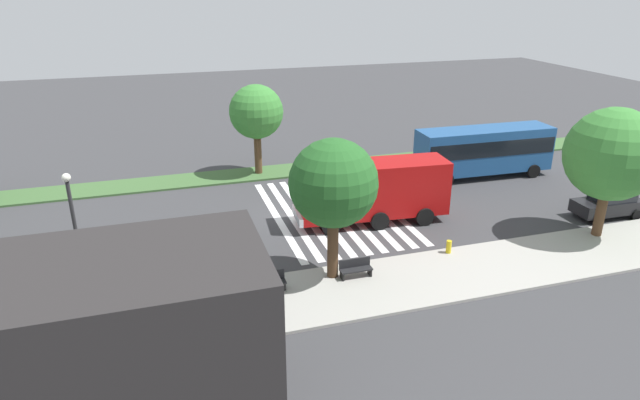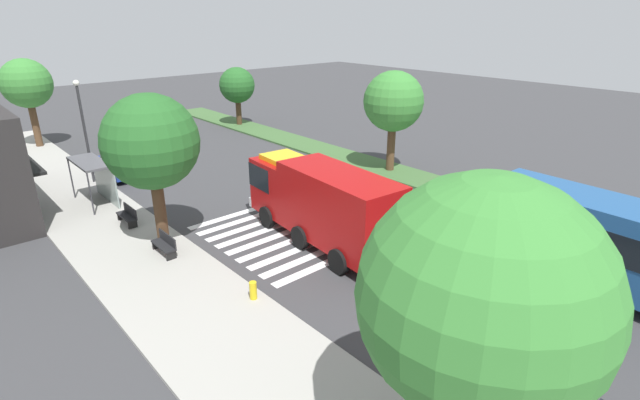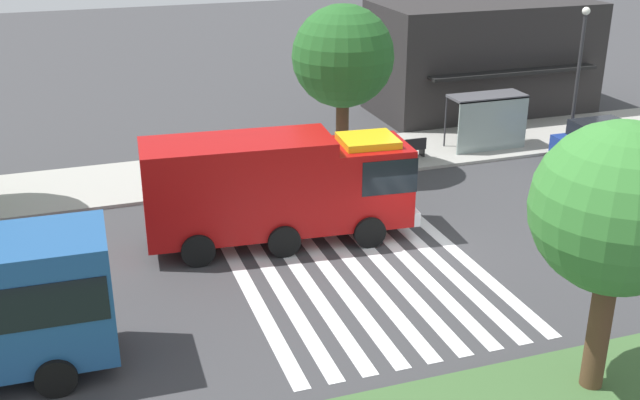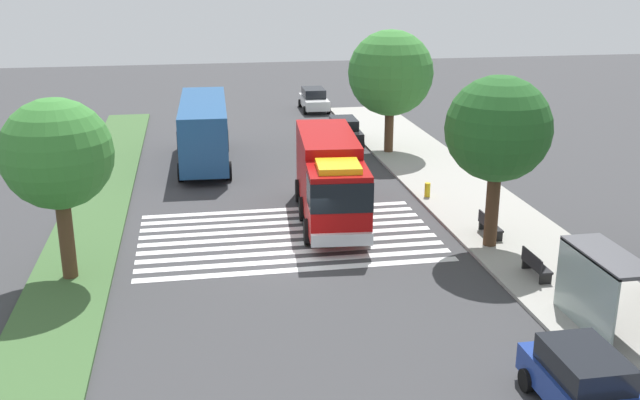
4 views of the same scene
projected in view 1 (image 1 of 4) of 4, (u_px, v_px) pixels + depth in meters
The scene contains 17 objects.
ground_plane at pixel (298, 216), 34.43m from camera, with size 120.00×120.00×0.00m, color #38383A.
sidewalk at pixel (350, 290), 26.06m from camera, with size 60.00×4.89×0.14m, color #9E9B93.
median_strip at pixel (269, 173), 41.91m from camera, with size 60.00×3.00×0.14m, color #3D6033.
crosswalk at pixel (333, 211), 35.06m from camera, with size 7.65×12.54×0.01m.
fire_truck at pixel (370, 190), 32.83m from camera, with size 9.32×3.31×3.74m.
parked_car_mid at pixel (609, 203), 34.03m from camera, with size 4.30×2.10×1.68m.
parked_car_east at pixel (83, 275), 25.70m from camera, with size 4.21×2.09×1.76m.
transit_bus at pixel (484, 148), 40.56m from camera, with size 10.19×3.10×3.65m.
bus_stop_shelter at pixel (178, 269), 24.20m from camera, with size 3.50×1.40×2.46m.
bench_near_shelter at pixel (269, 282), 25.78m from camera, with size 1.60×0.50×0.90m.
bench_west_of_shelter at pixel (356, 268), 26.97m from camera, with size 1.60×0.50×0.90m.
street_lamp at pixel (76, 232), 23.08m from camera, with size 0.36×0.36×6.34m.
storefront_building at pixel (87, 349), 17.33m from camera, with size 11.44×6.52×5.82m.
sidewalk_tree_far_west at pixel (612, 155), 29.82m from camera, with size 5.07×5.07×7.32m.
sidewalk_tree_west at pixel (333, 184), 25.42m from camera, with size 4.18×4.18×6.93m.
median_tree_far_west at pixel (256, 112), 39.96m from camera, with size 3.93×3.93×6.62m.
fire_hydrant at pixel (449, 247), 29.36m from camera, with size 0.28×0.28×0.70m, color gold.
Camera 1 is at (8.09, 30.58, 13.69)m, focal length 31.07 mm.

